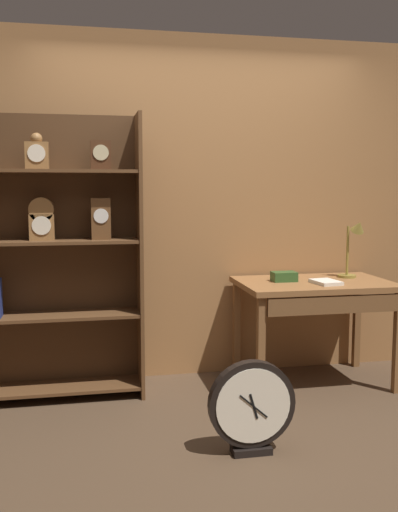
% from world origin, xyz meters
% --- Properties ---
extents(ground_plane, '(10.00, 10.00, 0.00)m').
position_xyz_m(ground_plane, '(0.00, 0.00, 0.00)').
color(ground_plane, '#4C3826').
extents(back_wood_panel, '(4.80, 0.05, 2.60)m').
position_xyz_m(back_wood_panel, '(0.00, 1.37, 1.30)').
color(back_wood_panel, '#9E6B3D').
rests_on(back_wood_panel, ground).
extents(bookshelf, '(1.36, 0.32, 1.96)m').
position_xyz_m(bookshelf, '(-1.21, 1.03, 1.00)').
color(bookshelf, brown).
rests_on(bookshelf, ground).
extents(workbench, '(1.11, 0.72, 0.77)m').
position_xyz_m(workbench, '(0.77, 0.92, 0.68)').
color(workbench, brown).
rests_on(workbench, ground).
extents(desk_lamp, '(0.18, 0.19, 0.46)m').
position_xyz_m(desk_lamp, '(1.12, 1.04, 1.04)').
color(desk_lamp, olive).
rests_on(desk_lamp, workbench).
extents(toolbox_small, '(0.18, 0.12, 0.07)m').
position_xyz_m(toolbox_small, '(0.55, 0.98, 0.81)').
color(toolbox_small, '#2D5123').
rests_on(toolbox_small, workbench).
extents(open_repair_manual, '(0.19, 0.24, 0.02)m').
position_xyz_m(open_repair_manual, '(0.80, 0.82, 0.79)').
color(open_repair_manual, silver).
rests_on(open_repair_manual, workbench).
extents(round_clock_large, '(0.49, 0.11, 0.53)m').
position_xyz_m(round_clock_large, '(-0.01, -0.08, 0.27)').
color(round_clock_large, black).
rests_on(round_clock_large, ground).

